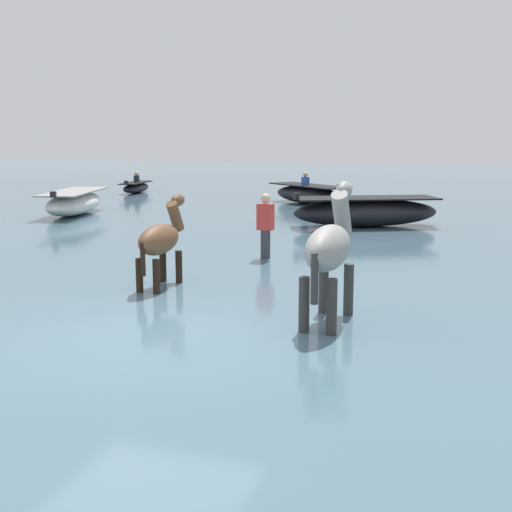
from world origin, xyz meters
name	(u,v)px	position (x,y,z in m)	size (l,w,h in m)	color
ground_plane	(147,358)	(0.00, 0.00, 0.00)	(120.00, 120.00, 0.00)	#756B56
water_surface	(322,238)	(0.00, 10.00, 0.15)	(90.00, 90.00, 0.29)	#476675
horse_lead_bay	(161,241)	(-1.09, 2.70, 1.06)	(0.44, 1.64, 1.79)	brown
horse_trailing_grey	(330,251)	(2.04, 1.40, 1.27)	(0.54, 1.97, 2.15)	gray
boat_near_starboard	(366,212)	(0.89, 11.52, 0.70)	(4.28, 3.02, 0.95)	black
boat_mid_outer	(74,203)	(-8.46, 11.52, 0.67)	(2.27, 4.14, 0.89)	silver
boat_distant_east	(309,194)	(-2.14, 17.24, 0.65)	(3.66, 3.32, 1.18)	black
boat_near_port	(136,187)	(-10.60, 19.71, 0.54)	(1.17, 2.65, 0.95)	black
person_onlooker_right	(265,231)	(-0.25, 5.83, 0.87)	(0.34, 0.23, 1.63)	#383842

